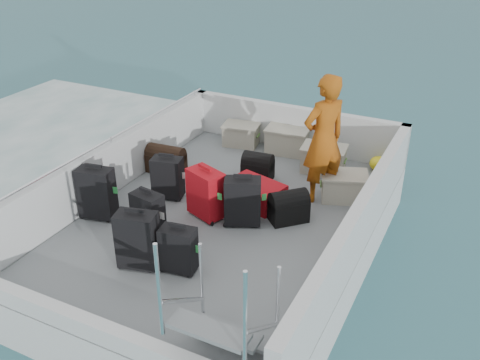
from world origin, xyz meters
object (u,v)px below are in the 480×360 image
object	(u,v)px
crate_0	(241,135)
passenger	(324,139)
suitcase_2	(168,178)
crate_1	(287,141)
suitcase_3	(138,241)
suitcase_5	(206,194)
suitcase_0	(97,194)
suitcase_7	(243,202)
suitcase_8	(255,193)
suitcase_6	(179,250)
suitcase_4	(148,215)
crate_3	(344,187)
crate_2	(323,160)

from	to	relation	value
crate_0	passenger	world-z (taller)	passenger
suitcase_2	passenger	bearing A→B (deg)	12.57
crate_1	passenger	distance (m)	1.67
suitcase_3	passenger	bearing A→B (deg)	47.05
suitcase_3	suitcase_5	world-z (taller)	suitcase_3
suitcase_0	suitcase_7	world-z (taller)	suitcase_0
suitcase_3	crate_1	bearing A→B (deg)	70.38
suitcase_3	suitcase_8	xyz separation A→B (m)	(0.55, 1.85, -0.19)
suitcase_0	suitcase_5	size ratio (longest dim) A/B	1.06
suitcase_8	suitcase_5	bearing A→B (deg)	159.84
suitcase_2	passenger	world-z (taller)	passenger
suitcase_0	suitcase_2	bearing A→B (deg)	45.91
suitcase_5	suitcase_8	distance (m)	0.74
suitcase_7	passenger	bearing A→B (deg)	34.23
suitcase_8	suitcase_7	bearing A→B (deg)	-156.51
suitcase_5	suitcase_6	world-z (taller)	suitcase_5
crate_0	crate_1	xyz separation A→B (m)	(0.79, 0.06, 0.03)
suitcase_4	crate_0	world-z (taller)	suitcase_4
suitcase_2	suitcase_5	size ratio (longest dim) A/B	0.91
suitcase_0	suitcase_5	world-z (taller)	suitcase_0
suitcase_2	suitcase_3	xyz separation A→B (m)	(0.57, -1.45, 0.04)
crate_3	suitcase_2	bearing A→B (deg)	-154.61
crate_2	suitcase_2	bearing A→B (deg)	-133.80
suitcase_6	crate_0	distance (m)	3.48
suitcase_0	suitcase_6	bearing A→B (deg)	-30.80
crate_1	crate_2	world-z (taller)	crate_1
suitcase_8	crate_2	bearing A→B (deg)	-6.19
suitcase_4	suitcase_0	bearing A→B (deg)	-174.69
passenger	suitcase_4	bearing A→B (deg)	-5.63
suitcase_4	suitcase_8	distance (m)	1.52
suitcase_7	crate_0	distance (m)	2.46
crate_3	passenger	xyz separation A→B (m)	(-0.30, -0.12, 0.69)
suitcase_8	passenger	bearing A→B (deg)	-40.11
passenger	suitcase_6	bearing A→B (deg)	14.60
crate_0	suitcase_5	bearing A→B (deg)	-74.81
suitcase_3	crate_3	xyz separation A→B (m)	(1.57, 2.47, -0.16)
suitcase_3	suitcase_4	size ratio (longest dim) A/B	1.19
suitcase_5	crate_2	distance (m)	2.11
suitcase_0	suitcase_2	xyz separation A→B (m)	(0.51, 0.83, -0.05)
suitcase_6	suitcase_0	bearing A→B (deg)	153.46
crate_3	suitcase_0	bearing A→B (deg)	-145.11
crate_2	passenger	xyz separation A→B (m)	(0.22, -0.80, 0.68)
suitcase_0	suitcase_8	size ratio (longest dim) A/B	0.93
suitcase_5	crate_3	xyz separation A→B (m)	(1.44, 1.21, -0.15)
suitcase_8	crate_1	xyz separation A→B (m)	(-0.23, 1.70, 0.05)
crate_2	crate_3	bearing A→B (deg)	-52.80
crate_1	suitcase_6	bearing A→B (deg)	-88.07
suitcase_5	suitcase_7	distance (m)	0.50
suitcase_0	passenger	distance (m)	2.97
suitcase_0	suitcase_6	distance (m)	1.59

